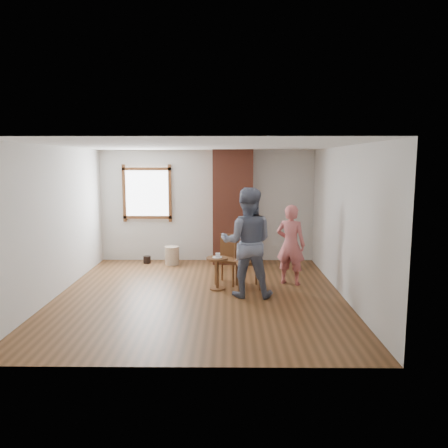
# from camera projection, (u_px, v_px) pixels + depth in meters

# --- Properties ---
(ground) EXTENTS (5.50, 5.50, 0.00)m
(ground) POSITION_uv_depth(u_px,v_px,m) (200.00, 295.00, 7.71)
(ground) COLOR brown
(ground) RESTS_ON ground
(room_shell) EXTENTS (5.04, 5.52, 2.62)m
(room_shell) POSITION_uv_depth(u_px,v_px,m) (198.00, 190.00, 8.06)
(room_shell) COLOR silver
(room_shell) RESTS_ON ground
(brick_chimney) EXTENTS (0.90, 0.50, 2.60)m
(brick_chimney) POSITION_uv_depth(u_px,v_px,m) (233.00, 207.00, 10.00)
(brick_chimney) COLOR #964835
(brick_chimney) RESTS_ON ground
(stoneware_crock) EXTENTS (0.40, 0.40, 0.42)m
(stoneware_crock) POSITION_uv_depth(u_px,v_px,m) (172.00, 255.00, 9.96)
(stoneware_crock) COLOR #CBB293
(stoneware_crock) RESTS_ON ground
(dark_pot) EXTENTS (0.18, 0.18, 0.17)m
(dark_pot) POSITION_uv_depth(u_px,v_px,m) (147.00, 260.00, 10.09)
(dark_pot) COLOR black
(dark_pot) RESTS_ON ground
(dining_chair_left) EXTENTS (0.52, 0.52, 1.00)m
(dining_chair_left) POSITION_uv_depth(u_px,v_px,m) (248.00, 257.00, 8.14)
(dining_chair_left) COLOR brown
(dining_chair_left) RESTS_ON ground
(dining_chair_right) EXTENTS (0.56, 0.56, 0.94)m
(dining_chair_right) POSITION_uv_depth(u_px,v_px,m) (229.00, 256.00, 8.42)
(dining_chair_right) COLOR brown
(dining_chair_right) RESTS_ON ground
(side_table) EXTENTS (0.40, 0.40, 0.60)m
(side_table) POSITION_uv_depth(u_px,v_px,m) (217.00, 268.00, 7.98)
(side_table) COLOR brown
(side_table) RESTS_ON ground
(cake_plate) EXTENTS (0.18, 0.18, 0.01)m
(cake_plate) POSITION_uv_depth(u_px,v_px,m) (217.00, 257.00, 7.95)
(cake_plate) COLOR white
(cake_plate) RESTS_ON side_table
(cake_slice) EXTENTS (0.08, 0.07, 0.06)m
(cake_slice) POSITION_uv_depth(u_px,v_px,m) (218.00, 255.00, 7.95)
(cake_slice) COLOR silver
(cake_slice) RESTS_ON cake_plate
(man) EXTENTS (0.97, 0.79, 1.90)m
(man) POSITION_uv_depth(u_px,v_px,m) (247.00, 242.00, 7.53)
(man) COLOR #151D3B
(man) RESTS_ON ground
(person_pink) EXTENTS (0.66, 0.57, 1.53)m
(person_pink) POSITION_uv_depth(u_px,v_px,m) (291.00, 245.00, 8.30)
(person_pink) COLOR #CF6768
(person_pink) RESTS_ON ground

